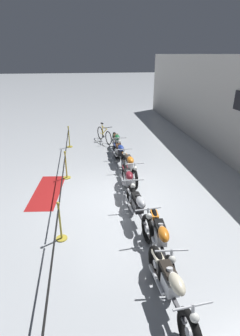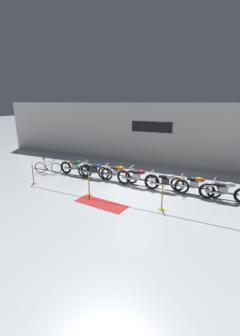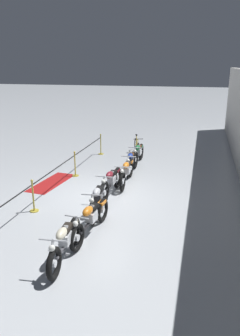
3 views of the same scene
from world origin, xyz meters
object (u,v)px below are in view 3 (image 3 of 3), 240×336
(motorcycle_maroon_3, at_px, (111,182))
(floor_banner, at_px, (52,183))
(bicycle, at_px, (137,146))
(stanchion_mid_left, at_px, (75,168))
(motorcycle_orange_2, at_px, (127,172))
(motorcycle_blue_1, at_px, (131,162))
(motorcycle_green_0, at_px, (138,154))
(motorcycle_cream_6, at_px, (65,242))
(motorcycle_orange_5, at_px, (91,219))
(stanchion_far_left, at_px, (72,161))
(stanchion_mid_right, at_px, (34,201))
(motorcycle_silver_4, at_px, (98,199))

(motorcycle_maroon_3, bearing_deg, floor_banner, -104.60)
(bicycle, height_order, stanchion_mid_left, stanchion_mid_left)
(bicycle, bearing_deg, motorcycle_maroon_3, 2.31)
(motorcycle_orange_2, bearing_deg, motorcycle_blue_1, -173.97)
(motorcycle_green_0, relative_size, motorcycle_blue_1, 1.02)
(motorcycle_blue_1, relative_size, motorcycle_cream_6, 1.02)
(motorcycle_orange_5, xyz_separation_m, floor_banner, (-3.51, -2.83, -0.46))
(motorcycle_maroon_3, bearing_deg, stanchion_far_left, -123.80)
(motorcycle_cream_6, distance_m, stanchion_mid_left, 6.11)
(stanchion_far_left, height_order, floor_banner, stanchion_far_left)
(motorcycle_green_0, bearing_deg, stanchion_mid_right, -20.34)
(stanchion_mid_right, distance_m, floor_banner, 2.62)
(motorcycle_green_0, distance_m, motorcycle_cream_6, 8.12)
(bicycle, bearing_deg, stanchion_mid_right, -12.97)
(motorcycle_blue_1, bearing_deg, motorcycle_cream_6, -0.83)
(motorcycle_orange_2, xyz_separation_m, motorcycle_orange_5, (4.12, -0.04, -0.01))
(motorcycle_orange_2, relative_size, motorcycle_cream_6, 1.11)
(motorcycle_orange_5, distance_m, floor_banner, 4.53)
(motorcycle_orange_2, distance_m, stanchion_mid_left, 2.29)
(motorcycle_orange_5, bearing_deg, motorcycle_green_0, -179.64)
(motorcycle_orange_5, distance_m, stanchion_mid_right, 2.43)
(floor_banner, bearing_deg, stanchion_far_left, 143.52)
(motorcycle_orange_2, distance_m, motorcycle_cream_6, 5.40)
(motorcycle_orange_2, xyz_separation_m, stanchion_mid_right, (3.14, -2.26, -0.12))
(motorcycle_green_0, distance_m, motorcycle_orange_2, 2.72)
(motorcycle_green_0, bearing_deg, stanchion_mid_left, -42.73)
(stanchion_far_left, bearing_deg, stanchion_mid_right, 0.00)
(bicycle, relative_size, stanchion_far_left, 0.15)
(motorcycle_orange_5, xyz_separation_m, stanchion_far_left, (-4.16, -2.22, 0.27))
(motorcycle_orange_5, xyz_separation_m, motorcycle_cream_6, (1.27, -0.20, -0.01))
(motorcycle_maroon_3, bearing_deg, stanchion_mid_left, -129.86)
(motorcycle_maroon_3, relative_size, floor_banner, 0.99)
(motorcycle_blue_1, height_order, motorcycle_maroon_3, motorcycle_maroon_3)
(motorcycle_cream_6, bearing_deg, motorcycle_blue_1, 179.17)
(stanchion_mid_left, bearing_deg, motorcycle_silver_4, 32.18)
(motorcycle_green_0, xyz_separation_m, motorcycle_orange_5, (6.85, 0.04, -0.01))
(bicycle, relative_size, stanchion_mid_left, 1.54)
(motorcycle_maroon_3, bearing_deg, motorcycle_cream_6, 0.32)
(motorcycle_orange_2, relative_size, bicycle, 1.49)
(motorcycle_maroon_3, distance_m, floor_banner, 2.74)
(stanchion_far_left, relative_size, floor_banner, 4.46)
(motorcycle_orange_2, height_order, floor_banner, motorcycle_orange_2)
(motorcycle_silver_4, xyz_separation_m, stanchion_mid_right, (0.33, -2.00, -0.11))
(motorcycle_blue_1, distance_m, motorcycle_orange_2, 1.36)
(motorcycle_orange_2, height_order, bicycle, same)
(motorcycle_green_0, distance_m, motorcycle_maroon_3, 4.02)
(motorcycle_orange_5, distance_m, bicycle, 8.65)
(motorcycle_maroon_3, distance_m, motorcycle_silver_4, 1.51)
(motorcycle_cream_6, distance_m, stanchion_far_left, 5.81)
(motorcycle_blue_1, xyz_separation_m, stanchion_mid_left, (0.98, -2.12, -0.12))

